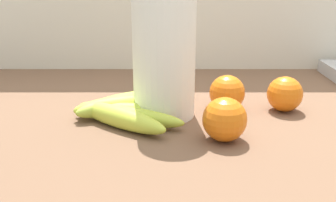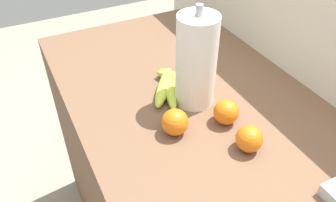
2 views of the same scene
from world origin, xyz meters
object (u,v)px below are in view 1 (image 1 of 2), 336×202
object	(u,v)px
orange_back_left	(286,94)
orange_back_right	(228,93)
orange_far_right	(226,120)
paper_towel_roll	(165,44)
banana_bunch	(126,110)

from	to	relation	value
orange_back_left	orange_back_right	distance (m)	0.11
orange_back_right	orange_back_left	bearing A→B (deg)	-3.32
orange_far_right	paper_towel_roll	bearing A→B (deg)	130.23
banana_bunch	paper_towel_roll	distance (m)	0.14
orange_back_right	paper_towel_roll	bearing A→B (deg)	-167.19
orange_back_right	paper_towel_roll	distance (m)	0.16
orange_far_right	paper_towel_roll	size ratio (longest dim) A/B	0.24
orange_back_left	orange_far_right	size ratio (longest dim) A/B	0.95
banana_bunch	orange_far_right	xyz separation A→B (m)	(0.17, -0.09, 0.02)
orange_back_left	orange_far_right	distance (m)	0.19
orange_far_right	orange_back_left	bearing A→B (deg)	45.28
orange_back_left	orange_back_right	world-z (taller)	orange_back_right
orange_back_left	banana_bunch	bearing A→B (deg)	-171.37
banana_bunch	orange_back_right	size ratio (longest dim) A/B	3.16
banana_bunch	orange_far_right	world-z (taller)	orange_far_right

